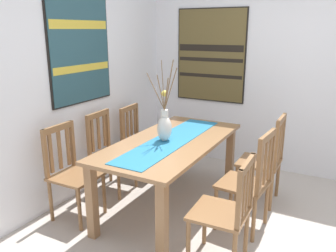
# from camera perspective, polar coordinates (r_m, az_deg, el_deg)

# --- Properties ---
(ground_plane) EXTENTS (6.40, 6.40, 0.03)m
(ground_plane) POSITION_cam_1_polar(r_m,az_deg,el_deg) (3.28, 10.23, -18.10)
(ground_plane) COLOR #B2A89E
(wall_back) EXTENTS (6.40, 0.12, 2.70)m
(wall_back) POSITION_cam_1_polar(r_m,az_deg,el_deg) (3.75, -16.94, 8.21)
(wall_back) COLOR silver
(wall_back) RESTS_ON ground_plane
(wall_side) EXTENTS (0.12, 6.40, 2.70)m
(wall_side) POSITION_cam_1_polar(r_m,az_deg,el_deg) (4.57, 18.64, 9.31)
(wall_side) COLOR silver
(wall_side) RESTS_ON ground_plane
(dining_table) EXTENTS (1.80, 0.87, 0.73)m
(dining_table) POSITION_cam_1_polar(r_m,az_deg,el_deg) (3.46, 0.57, -4.06)
(dining_table) COLOR #8E6642
(dining_table) RESTS_ON ground_plane
(table_runner) EXTENTS (1.66, 0.36, 0.01)m
(table_runner) POSITION_cam_1_polar(r_m,az_deg,el_deg) (3.43, 0.57, -2.32)
(table_runner) COLOR #236B93
(table_runner) RESTS_ON dining_table
(centerpiece_vase) EXTENTS (0.22, 0.30, 0.80)m
(centerpiece_vase) POSITION_cam_1_polar(r_m,az_deg,el_deg) (3.35, -0.58, 0.11)
(centerpiece_vase) COLOR silver
(centerpiece_vase) RESTS_ON dining_table
(chair_0) EXTENTS (0.44, 0.44, 0.91)m
(chair_0) POSITION_cam_1_polar(r_m,az_deg,el_deg) (3.95, -9.77, -4.13)
(chair_0) COLOR brown
(chair_0) RESTS_ON ground_plane
(chair_1) EXTENTS (0.43, 0.43, 0.93)m
(chair_1) POSITION_cam_1_polar(r_m,az_deg,el_deg) (3.47, -15.76, -7.31)
(chair_1) COLOR brown
(chair_1) RESTS_ON ground_plane
(chair_2) EXTENTS (0.44, 0.44, 0.90)m
(chair_2) POSITION_cam_1_polar(r_m,az_deg,el_deg) (2.72, 9.76, -13.70)
(chair_2) COLOR brown
(chair_2) RESTS_ON ground_plane
(chair_3) EXTENTS (0.45, 0.45, 0.95)m
(chair_3) POSITION_cam_1_polar(r_m,az_deg,el_deg) (3.22, 13.40, -8.87)
(chair_3) COLOR brown
(chair_3) RESTS_ON ground_plane
(chair_4) EXTENTS (0.44, 0.44, 0.88)m
(chair_4) POSITION_cam_1_polar(r_m,az_deg,el_deg) (4.37, -4.87, -2.08)
(chair_4) COLOR brown
(chair_4) RESTS_ON ground_plane
(chair_5) EXTENTS (0.43, 0.43, 0.96)m
(chair_5) POSITION_cam_1_polar(r_m,az_deg,el_deg) (3.77, 15.83, -5.31)
(chair_5) COLOR brown
(chair_5) RESTS_ON ground_plane
(painting_on_back_wall) EXTENTS (0.90, 0.05, 1.14)m
(painting_on_back_wall) POSITION_cam_1_polar(r_m,az_deg,el_deg) (3.82, -14.44, 12.28)
(painting_on_back_wall) COLOR black
(painting_on_side_wall) EXTENTS (0.05, 0.97, 1.23)m
(painting_on_side_wall) POSITION_cam_1_polar(r_m,az_deg,el_deg) (4.75, 7.14, 11.53)
(painting_on_side_wall) COLOR black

